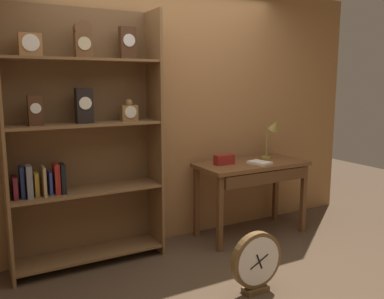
# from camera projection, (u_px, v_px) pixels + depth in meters

# --- Properties ---
(ground_plane) EXTENTS (10.00, 10.00, 0.00)m
(ground_plane) POSITION_uv_depth(u_px,v_px,m) (239.00, 293.00, 3.15)
(ground_plane) COLOR #4C3826
(back_wood_panel) EXTENTS (4.80, 0.05, 2.60)m
(back_wood_panel) POSITION_uv_depth(u_px,v_px,m) (165.00, 114.00, 4.07)
(back_wood_panel) COLOR #9E6B3D
(back_wood_panel) RESTS_ON ground
(bookshelf) EXTENTS (1.33, 0.35, 2.25)m
(bookshelf) POSITION_uv_depth(u_px,v_px,m) (82.00, 139.00, 3.50)
(bookshelf) COLOR brown
(bookshelf) RESTS_ON ground
(workbench) EXTENTS (1.17, 0.55, 0.79)m
(workbench) POSITION_uv_depth(u_px,v_px,m) (253.00, 173.00, 4.24)
(workbench) COLOR brown
(workbench) RESTS_ON ground
(desk_lamp) EXTENTS (0.19, 0.19, 0.44)m
(desk_lamp) POSITION_uv_depth(u_px,v_px,m) (273.00, 132.00, 4.41)
(desk_lamp) COLOR olive
(desk_lamp) RESTS_ON workbench
(toolbox_small) EXTENTS (0.21, 0.09, 0.10)m
(toolbox_small) POSITION_uv_depth(u_px,v_px,m) (224.00, 160.00, 4.14)
(toolbox_small) COLOR maroon
(toolbox_small) RESTS_ON workbench
(open_repair_manual) EXTENTS (0.21, 0.25, 0.02)m
(open_repair_manual) POSITION_uv_depth(u_px,v_px,m) (260.00, 163.00, 4.17)
(open_repair_manual) COLOR silver
(open_repair_manual) RESTS_ON workbench
(round_clock_large) EXTENTS (0.45, 0.11, 0.49)m
(round_clock_large) POSITION_uv_depth(u_px,v_px,m) (256.00, 262.00, 3.12)
(round_clock_large) COLOR brown
(round_clock_large) RESTS_ON ground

